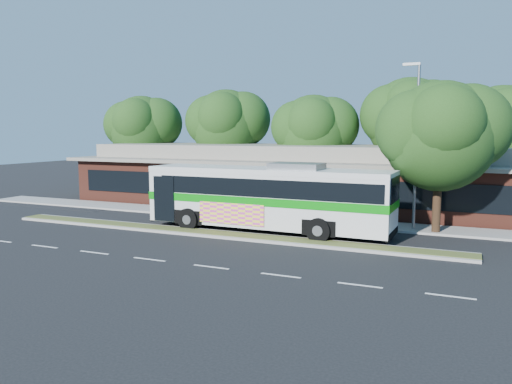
{
  "coord_description": "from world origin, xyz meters",
  "views": [
    {
      "loc": [
        12.52,
        -22.2,
        5.4
      ],
      "look_at": [
        1.15,
        3.69,
        2.0
      ],
      "focal_mm": 35.0,
      "sensor_mm": 36.0,
      "label": 1
    }
  ],
  "objects_px": {
    "sedan": "(134,193)",
    "sidewalk_tree": "(449,134)",
    "lamp_post": "(416,141)",
    "transit_bus": "(268,193)"
  },
  "relations": [
    {
      "from": "sedan",
      "to": "sidewalk_tree",
      "type": "relative_size",
      "value": 0.53
    },
    {
      "from": "sedan",
      "to": "sidewalk_tree",
      "type": "xyz_separation_m",
      "value": [
        23.07,
        -3.68,
        4.7
      ]
    },
    {
      "from": "lamp_post",
      "to": "transit_bus",
      "type": "xyz_separation_m",
      "value": [
        -7.17,
        -3.47,
        -2.79
      ]
    },
    {
      "from": "transit_bus",
      "to": "sedan",
      "type": "relative_size",
      "value": 3.16
    },
    {
      "from": "lamp_post",
      "to": "sidewalk_tree",
      "type": "distance_m",
      "value": 1.72
    },
    {
      "from": "lamp_post",
      "to": "sidewalk_tree",
      "type": "relative_size",
      "value": 1.12
    },
    {
      "from": "lamp_post",
      "to": "sedan",
      "type": "distance_m",
      "value": 22.12
    },
    {
      "from": "sedan",
      "to": "sidewalk_tree",
      "type": "bearing_deg",
      "value": -114.61
    },
    {
      "from": "transit_bus",
      "to": "sedan",
      "type": "distance_m",
      "value": 15.91
    },
    {
      "from": "sedan",
      "to": "sidewalk_tree",
      "type": "distance_m",
      "value": 23.83
    }
  ]
}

